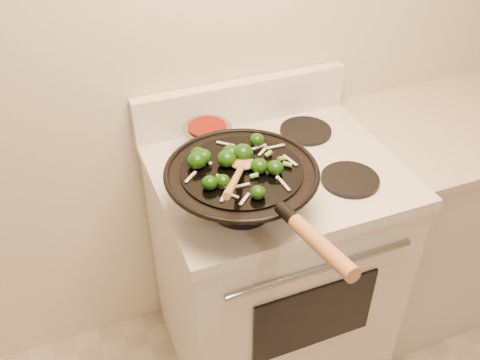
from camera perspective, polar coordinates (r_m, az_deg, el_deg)
name	(u,v)px	position (r m, az deg, el deg)	size (l,w,h in m)	color
stove	(271,264)	(2.01, 3.34, -8.94)	(0.78, 0.67, 1.08)	white
counter_unit	(437,213)	(2.39, 20.24, -3.28)	(0.87, 0.62, 0.91)	silver
wok	(242,187)	(1.49, 0.27, -0.76)	(0.43, 0.71, 0.21)	black
stirfry	(232,162)	(1.46, -0.90, 1.96)	(0.32, 0.30, 0.05)	#123809
wooden_spoon	(239,173)	(1.38, -0.16, 0.80)	(0.19, 0.29, 0.13)	#A46E40
saucepan	(208,139)	(1.74, -3.46, 4.40)	(0.16, 0.26, 0.10)	#93969B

